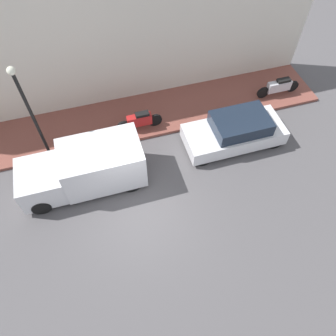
{
  "coord_description": "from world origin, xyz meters",
  "views": [
    {
      "loc": [
        -5.76,
        0.72,
        10.6
      ],
      "look_at": [
        1.15,
        -1.34,
        0.6
      ],
      "focal_mm": 35.0,
      "sensor_mm": 36.0,
      "label": 1
    }
  ],
  "objects_px": {
    "delivery_van": "(84,169)",
    "streetlamp": "(28,106)",
    "motorcycle_red": "(140,121)",
    "scooter_silver": "(279,87)",
    "parked_car": "(235,131)"
  },
  "relations": [
    {
      "from": "parked_car",
      "to": "delivery_van",
      "type": "relative_size",
      "value": 0.91
    },
    {
      "from": "delivery_van",
      "to": "motorcycle_red",
      "type": "height_order",
      "value": "delivery_van"
    },
    {
      "from": "parked_car",
      "to": "delivery_van",
      "type": "distance_m",
      "value": 6.19
    },
    {
      "from": "parked_car",
      "to": "scooter_silver",
      "type": "bearing_deg",
      "value": -56.54
    },
    {
      "from": "parked_car",
      "to": "motorcycle_red",
      "type": "relative_size",
      "value": 2.08
    },
    {
      "from": "delivery_van",
      "to": "streetlamp",
      "type": "distance_m",
      "value": 2.85
    },
    {
      "from": "parked_car",
      "to": "streetlamp",
      "type": "distance_m",
      "value": 7.9
    },
    {
      "from": "motorcycle_red",
      "to": "parked_car",
      "type": "bearing_deg",
      "value": -115.71
    },
    {
      "from": "motorcycle_red",
      "to": "scooter_silver",
      "type": "bearing_deg",
      "value": -87.57
    },
    {
      "from": "scooter_silver",
      "to": "motorcycle_red",
      "type": "distance_m",
      "value": 6.67
    },
    {
      "from": "parked_car",
      "to": "scooter_silver",
      "type": "relative_size",
      "value": 1.95
    },
    {
      "from": "motorcycle_red",
      "to": "streetlamp",
      "type": "xyz_separation_m",
      "value": [
        -0.29,
        3.87,
        2.12
      ]
    },
    {
      "from": "scooter_silver",
      "to": "streetlamp",
      "type": "bearing_deg",
      "value": 93.1
    },
    {
      "from": "delivery_van",
      "to": "scooter_silver",
      "type": "bearing_deg",
      "value": -75.59
    },
    {
      "from": "scooter_silver",
      "to": "delivery_van",
      "type": "bearing_deg",
      "value": 104.41
    }
  ]
}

